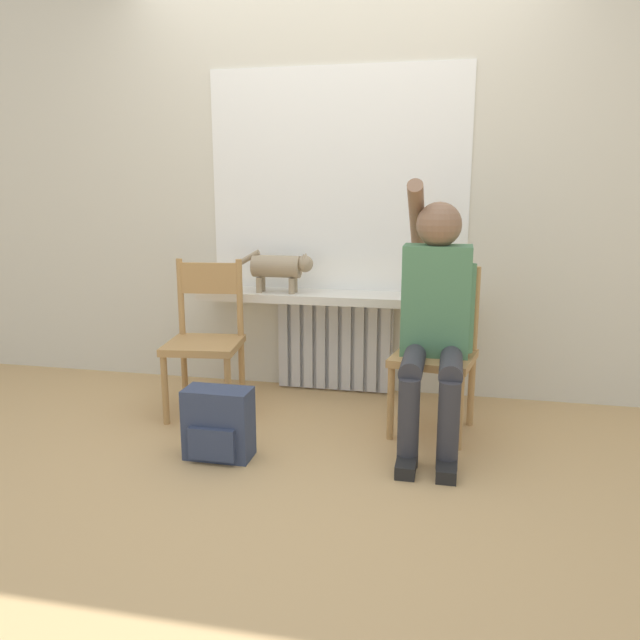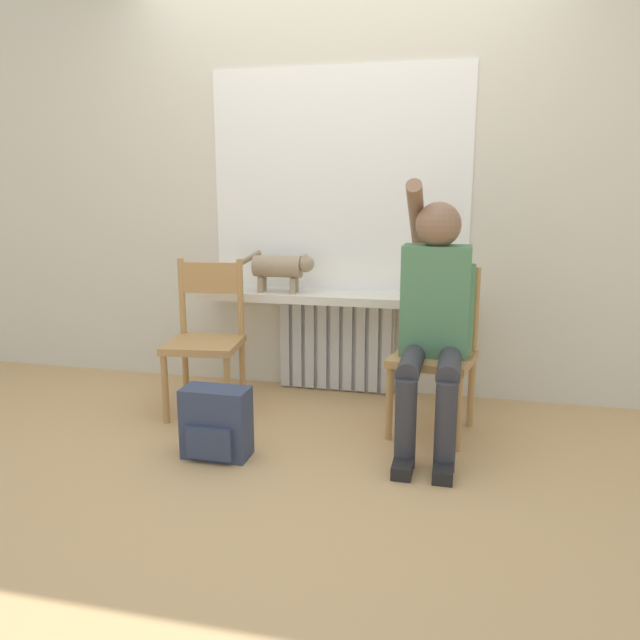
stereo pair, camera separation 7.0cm
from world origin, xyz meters
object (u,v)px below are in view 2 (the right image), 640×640
at_px(person, 434,311).
at_px(backpack, 216,424).
at_px(chair_left, 206,337).
at_px(chair_right, 435,350).
at_px(cat, 281,267).

relative_size(person, backpack, 3.85).
distance_m(chair_left, chair_right, 1.28).
height_order(chair_left, chair_right, same).
bearing_deg(chair_left, person, -12.29).
bearing_deg(person, cat, 151.73).
bearing_deg(cat, person, -28.27).
bearing_deg(person, chair_right, 86.36).
bearing_deg(chair_right, person, -83.36).
relative_size(chair_right, person, 0.66).
distance_m(chair_left, backpack, 0.70).
xyz_separation_m(chair_left, backpack, (0.29, -0.58, -0.27)).
bearing_deg(backpack, chair_right, 30.32).
bearing_deg(chair_right, cat, 167.81).
relative_size(chair_left, cat, 1.67).
bearing_deg(chair_right, chair_left, -169.74).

